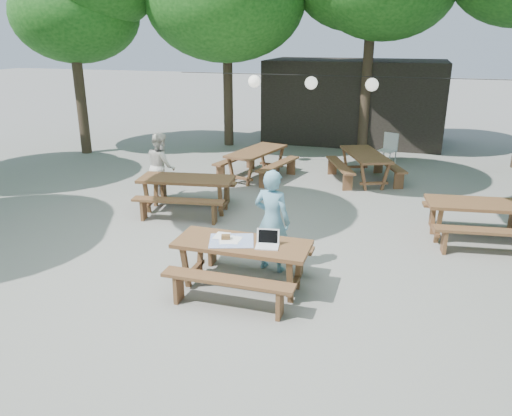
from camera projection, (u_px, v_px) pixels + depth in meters
The scene contains 13 objects.
ground at pixel (251, 255), 8.71m from camera, with size 80.00×80.00×0.00m, color slate.
pavilion at pixel (354, 101), 17.58m from camera, with size 6.00×3.00×2.80m, color black.
main_picnic_table at pixel (242, 264), 7.47m from camera, with size 2.00×1.58×0.75m.
picnic_table_nw at pixel (187, 194), 10.75m from camera, with size 2.11×1.84×0.75m.
picnic_table_ne at pixel (481, 221), 9.17m from camera, with size 2.09×1.82×0.75m.
picnic_table_far_w at pixel (257, 163), 13.26m from camera, with size 1.99×2.22×0.75m.
picnic_table_far_e at pixel (364, 167), 12.92m from camera, with size 2.20×2.37×0.75m.
woman at pixel (272, 221), 7.93m from camera, with size 0.61×0.40×1.68m, color #68A3BE.
second_person at pixel (161, 166), 11.49m from camera, with size 0.75×0.59×1.55m, color silver.
plastic_chair at pixel (387, 155), 14.71m from camera, with size 0.58×0.58×0.90m.
laptop at pixel (268, 242), 7.20m from camera, with size 0.37×0.31×0.24m.
tabletop_clutter at pixel (230, 240), 7.40m from camera, with size 0.79×0.72×0.08m.
paper_lanterns at pixel (312, 83), 13.38m from camera, with size 9.00×0.34×0.38m.
Camera 1 is at (2.41, -7.57, 3.66)m, focal length 35.00 mm.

